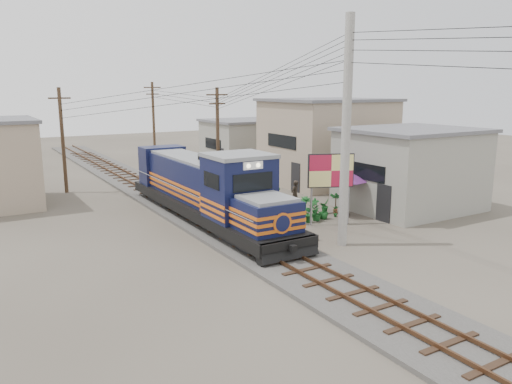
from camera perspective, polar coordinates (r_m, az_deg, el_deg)
ground at (r=21.37m, az=1.67°, el=-7.18°), size 120.00×120.00×0.00m
ballast at (r=29.95m, az=-8.61°, el=-1.59°), size 3.60×70.00×0.16m
track at (r=29.91m, az=-8.62°, el=-1.26°), size 1.15×70.00×0.12m
locomotive at (r=26.30m, az=-5.69°, el=0.23°), size 2.88×15.64×3.88m
utility_pole_main at (r=21.99m, az=10.24°, el=6.53°), size 0.40×0.40×10.00m
wooden_pole_mid at (r=34.79m, az=-4.40°, el=6.37°), size 1.60×0.24×7.00m
wooden_pole_far at (r=47.79m, az=-11.62°, el=7.94°), size 1.60×0.24×7.50m
wooden_pole_left at (r=35.69m, az=-21.24°, el=5.75°), size 1.60×0.24×7.00m
power_lines at (r=27.71m, az=-8.17°, el=12.96°), size 9.65×19.00×3.30m
shophouse_front at (r=30.37m, az=17.22°, el=2.58°), size 7.35×6.30×4.70m
shophouse_mid at (r=37.47m, az=8.10°, el=5.80°), size 8.40×7.35×6.20m
shophouse_back at (r=45.01m, az=-1.46°, el=5.63°), size 6.30×6.30×4.20m
billboard at (r=25.64m, az=8.56°, el=2.22°), size 2.25×1.05×3.70m
market_umbrella at (r=27.83m, az=10.33°, el=1.81°), size 2.74×2.74×2.51m
vendor at (r=29.33m, az=4.46°, el=-0.27°), size 0.71×0.60×1.66m
plant_nursery at (r=27.30m, az=5.30°, el=-2.00°), size 3.38×2.92×1.11m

